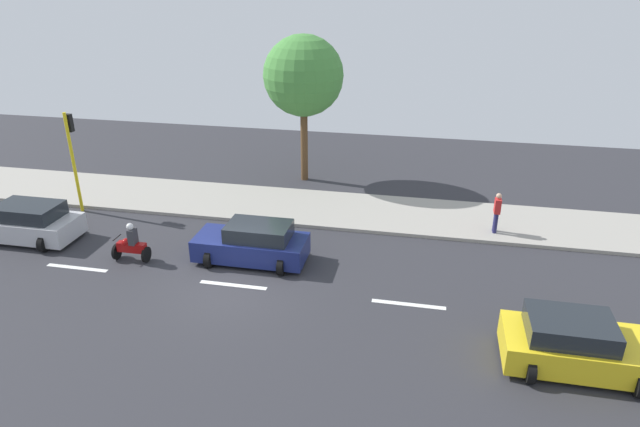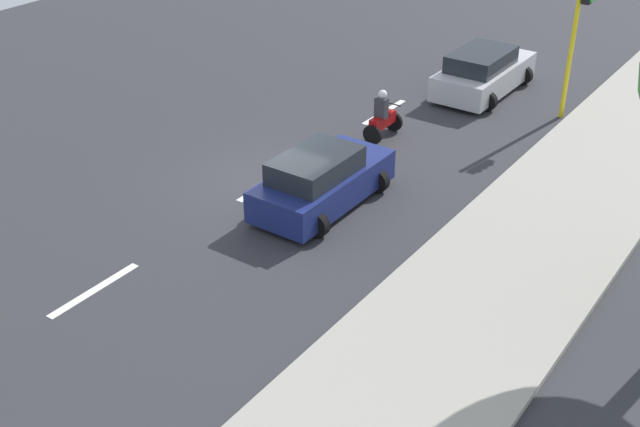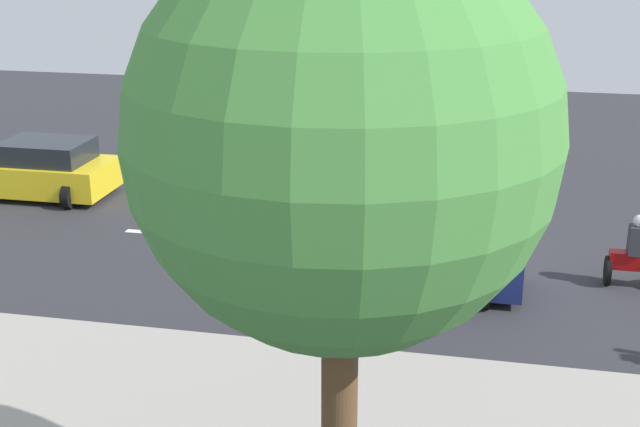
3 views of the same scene
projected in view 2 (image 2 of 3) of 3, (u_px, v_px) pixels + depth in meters
ground_plane at (268, 185)px, 21.63m from camera, size 40.00×60.00×0.10m
sidewalk at (514, 265)px, 18.08m from camera, size 4.00×60.00×0.15m
lane_stripe_north at (95, 290)px, 17.35m from camera, size 0.20×2.40×0.01m
lane_stripe_mid at (268, 183)px, 21.60m from camera, size 0.20×2.40×0.01m
lane_stripe_south at (384, 112)px, 25.86m from camera, size 0.20×2.40×0.01m
lane_stripe_far_south at (468, 61)px, 30.12m from camera, size 0.20×2.40×0.01m
car_silver at (483, 72)px, 27.01m from camera, size 2.29×4.41×1.52m
car_dark_blue at (321, 181)px, 20.23m from camera, size 2.18×4.13×1.52m
motorcycle at (383, 118)px, 23.85m from camera, size 0.60×1.30×1.53m
traffic_light_corner at (578, 26)px, 24.03m from camera, size 0.49×0.24×4.50m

